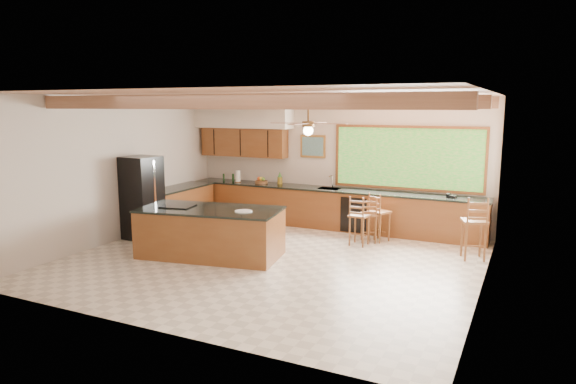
% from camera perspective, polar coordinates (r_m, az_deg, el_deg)
% --- Properties ---
extents(ground, '(7.20, 7.20, 0.00)m').
position_cam_1_polar(ground, '(9.47, -1.85, -7.66)').
color(ground, beige).
rests_on(ground, ground).
extents(room_shell, '(7.27, 6.54, 3.02)m').
position_cam_1_polar(room_shell, '(9.72, -1.03, 6.09)').
color(room_shell, beige).
rests_on(room_shell, ground).
extents(counter_run, '(7.12, 3.10, 1.22)m').
position_cam_1_polar(counter_run, '(11.90, 0.22, -1.77)').
color(counter_run, brown).
rests_on(counter_run, ground).
extents(island, '(2.80, 1.67, 0.94)m').
position_cam_1_polar(island, '(9.75, -8.60, -4.44)').
color(island, brown).
rests_on(island, ground).
extents(refrigerator, '(0.73, 0.71, 1.76)m').
position_cam_1_polar(refrigerator, '(11.28, -15.88, -0.62)').
color(refrigerator, black).
rests_on(refrigerator, ground).
extents(bar_stool_a, '(0.39, 0.39, 1.02)m').
position_cam_1_polar(bar_stool_a, '(10.41, 7.84, -2.73)').
color(bar_stool_a, brown).
rests_on(bar_stool_a, ground).
extents(bar_stool_b, '(0.44, 0.44, 0.96)m').
position_cam_1_polar(bar_stool_b, '(10.70, 8.90, -2.60)').
color(bar_stool_b, brown).
rests_on(bar_stool_b, ground).
extents(bar_stool_c, '(0.49, 0.49, 1.03)m').
position_cam_1_polar(bar_stool_c, '(10.79, 10.06, -2.29)').
color(bar_stool_c, brown).
rests_on(bar_stool_c, ground).
extents(bar_stool_d, '(0.54, 0.54, 1.19)m').
position_cam_1_polar(bar_stool_d, '(9.94, 19.97, -3.21)').
color(bar_stool_d, brown).
rests_on(bar_stool_d, ground).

